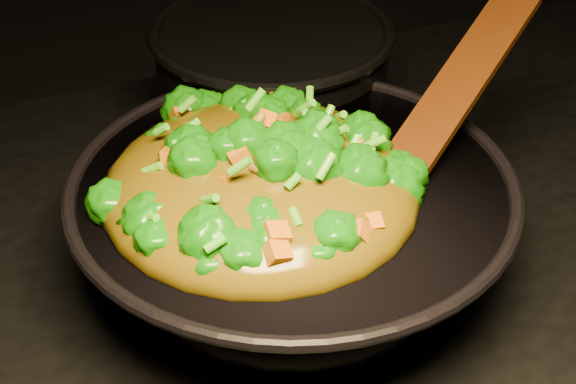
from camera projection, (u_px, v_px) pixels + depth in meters
name	position (u px, v px, depth m)	size (l,w,h in m)	color
wok	(292.00, 232.00, 0.76)	(0.37, 0.37, 0.10)	black
stir_fry	(260.00, 149.00, 0.69)	(0.26, 0.26, 0.09)	#176E07
spatula	(448.00, 101.00, 0.75)	(0.28, 0.04, 0.01)	#351206
back_pot	(272.00, 85.00, 0.93)	(0.24, 0.24, 0.14)	black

